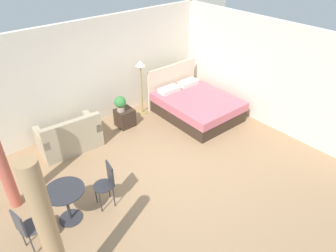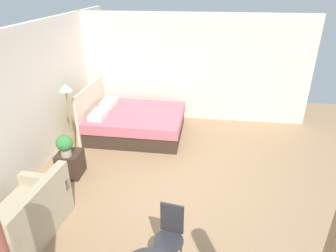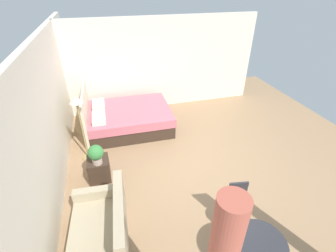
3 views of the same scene
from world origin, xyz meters
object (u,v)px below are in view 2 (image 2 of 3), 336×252
at_px(bed, 134,122).
at_px(couch, 26,219).
at_px(potted_plant, 65,144).
at_px(cafe_chair_near_couch, 170,232).
at_px(floor_lamp, 67,99).
at_px(nightstand, 71,164).

bearing_deg(bed, couch, 166.90).
height_order(potted_plant, cafe_chair_near_couch, cafe_chair_near_couch).
bearing_deg(cafe_chair_near_couch, floor_lamp, 43.32).
xyz_separation_m(nightstand, floor_lamp, (0.76, 0.25, 0.99)).
distance_m(couch, nightstand, 1.54).
bearing_deg(bed, potted_plant, 157.49).
xyz_separation_m(couch, potted_plant, (1.44, 0.01, 0.41)).
bearing_deg(couch, bed, -13.10).
bearing_deg(nightstand, potted_plant, -177.21).
bearing_deg(potted_plant, floor_lamp, 16.79).
distance_m(nightstand, potted_plant, 0.48).
xyz_separation_m(nightstand, potted_plant, (-0.10, -0.00, 0.47)).
height_order(nightstand, cafe_chair_near_couch, cafe_chair_near_couch).
relative_size(floor_lamp, cafe_chair_near_couch, 1.70).
distance_m(floor_lamp, cafe_chair_near_couch, 3.52).
relative_size(couch, cafe_chair_near_couch, 1.54).
height_order(bed, nightstand, bed).
bearing_deg(potted_plant, couch, -179.54).
bearing_deg(cafe_chair_near_couch, bed, 20.33).
bearing_deg(nightstand, couch, -179.38).
height_order(bed, cafe_chair_near_couch, bed).
bearing_deg(floor_lamp, couch, -173.28).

